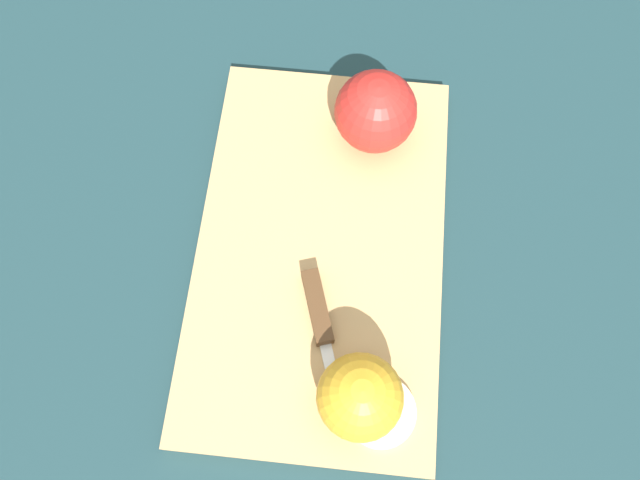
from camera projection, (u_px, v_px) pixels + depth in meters
ground_plane at (320, 253)px, 0.66m from camera, size 4.00×4.00×0.00m
cutting_board at (320, 250)px, 0.65m from camera, size 0.44×0.29×0.02m
apple_half_left at (375, 111)px, 0.65m from camera, size 0.09×0.09×0.09m
apple_half_right at (360, 397)px, 0.55m from camera, size 0.08×0.08×0.08m
knife at (319, 316)px, 0.61m from camera, size 0.15×0.08×0.02m
apple_slice at (380, 412)px, 0.58m from camera, size 0.07×0.07×0.01m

